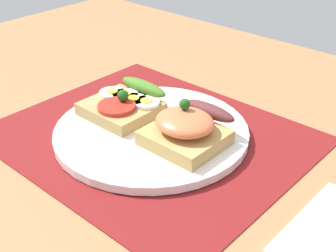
{
  "coord_description": "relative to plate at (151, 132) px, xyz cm",
  "views": [
    {
      "loc": [
        37.42,
        -38.42,
        32.88
      ],
      "look_at": [
        3.0,
        0.0,
        2.91
      ],
      "focal_mm": 49.76,
      "sensor_mm": 36.0,
      "label": 1
    }
  ],
  "objects": [
    {
      "name": "ground_plane",
      "position": [
        0.0,
        0.0,
        -2.45
      ],
      "size": [
        120.0,
        90.0,
        3.2
      ],
      "primitive_type": "cube",
      "color": "#A47147"
    },
    {
      "name": "sandwich_egg_tomato",
      "position": [
        -5.79,
        0.63,
        1.94
      ],
      "size": [
        9.61,
        10.3,
        3.92
      ],
      "color": "tan",
      "rests_on": "plate"
    },
    {
      "name": "sandwich_salmon",
      "position": [
        5.81,
        0.61,
        2.62
      ],
      "size": [
        9.26,
        10.09,
        5.77
      ],
      "color": "tan",
      "rests_on": "plate"
    },
    {
      "name": "placemat",
      "position": [
        0.0,
        0.0,
        -0.7
      ],
      "size": [
        39.13,
        33.19,
        0.3
      ],
      "primitive_type": "cube",
      "color": "maroon",
      "rests_on": "ground_plane"
    },
    {
      "name": "plate",
      "position": [
        0.0,
        0.0,
        0.0
      ],
      "size": [
        26.02,
        26.02,
        1.11
      ],
      "primitive_type": "cylinder",
      "color": "white",
      "rests_on": "placemat"
    }
  ]
}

